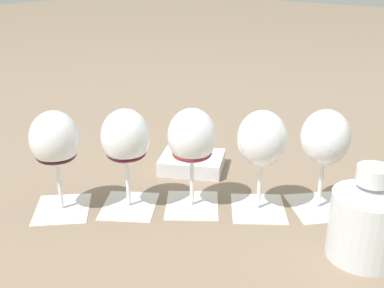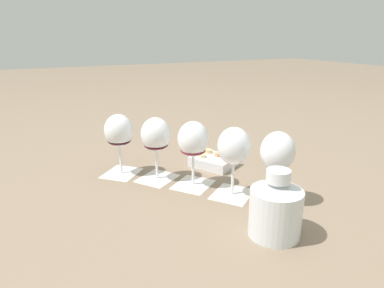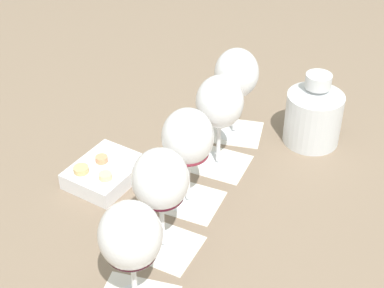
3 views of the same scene
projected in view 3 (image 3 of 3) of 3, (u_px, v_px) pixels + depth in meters
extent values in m
plane|color=#7F6B56|center=(193.00, 202.00, 1.05)|extent=(8.00, 8.00, 0.00)
cube|color=silver|center=(234.00, 132.00, 1.23)|extent=(0.15, 0.15, 0.00)
cube|color=silver|center=(218.00, 163.00, 1.14)|extent=(0.15, 0.15, 0.00)
cube|color=silver|center=(188.00, 200.00, 1.05)|extent=(0.15, 0.15, 0.00)
cube|color=silver|center=(163.00, 245.00, 0.96)|extent=(0.15, 0.15, 0.00)
cylinder|color=white|center=(234.00, 130.00, 1.22)|extent=(0.07, 0.07, 0.01)
cylinder|color=white|center=(235.00, 111.00, 1.20)|extent=(0.01, 0.01, 0.09)
ellipsoid|color=white|center=(237.00, 73.00, 1.15)|extent=(0.09, 0.09, 0.10)
ellipsoid|color=#D35863|center=(236.00, 84.00, 1.16)|extent=(0.07, 0.07, 0.04)
cylinder|color=white|center=(218.00, 161.00, 1.14)|extent=(0.07, 0.07, 0.01)
cylinder|color=white|center=(218.00, 141.00, 1.11)|extent=(0.01, 0.01, 0.09)
ellipsoid|color=white|center=(220.00, 102.00, 1.06)|extent=(0.09, 0.09, 0.10)
ellipsoid|color=maroon|center=(219.00, 113.00, 1.07)|extent=(0.07, 0.07, 0.04)
cylinder|color=white|center=(188.00, 199.00, 1.05)|extent=(0.07, 0.07, 0.01)
cylinder|color=white|center=(188.00, 178.00, 1.02)|extent=(0.01, 0.01, 0.09)
ellipsoid|color=white|center=(188.00, 137.00, 0.97)|extent=(0.09, 0.09, 0.10)
ellipsoid|color=maroon|center=(188.00, 153.00, 0.99)|extent=(0.07, 0.07, 0.02)
cylinder|color=white|center=(163.00, 243.00, 0.96)|extent=(0.07, 0.07, 0.01)
cylinder|color=white|center=(162.00, 222.00, 0.93)|extent=(0.01, 0.01, 0.09)
ellipsoid|color=white|center=(160.00, 179.00, 0.88)|extent=(0.09, 0.09, 0.10)
ellipsoid|color=#440C1B|center=(161.00, 195.00, 0.90)|extent=(0.07, 0.07, 0.03)
cylinder|color=white|center=(134.00, 280.00, 0.84)|extent=(0.01, 0.01, 0.09)
ellipsoid|color=white|center=(130.00, 235.00, 0.78)|extent=(0.09, 0.09, 0.10)
ellipsoid|color=black|center=(132.00, 251.00, 0.80)|extent=(0.07, 0.07, 0.03)
cylinder|color=silver|center=(313.00, 118.00, 1.17)|extent=(0.11, 0.11, 0.11)
cone|color=silver|center=(317.00, 91.00, 1.14)|extent=(0.11, 0.11, 0.02)
cylinder|color=silver|center=(318.00, 81.00, 1.12)|extent=(0.05, 0.05, 0.03)
cube|color=silver|center=(106.00, 172.00, 1.09)|extent=(0.17, 0.16, 0.03)
cylinder|color=tan|center=(102.00, 159.00, 1.09)|extent=(0.02, 0.02, 0.01)
cylinder|color=beige|center=(105.00, 176.00, 1.05)|extent=(0.02, 0.02, 0.01)
cylinder|color=#DBB775|center=(81.00, 170.00, 1.06)|extent=(0.03, 0.03, 0.01)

